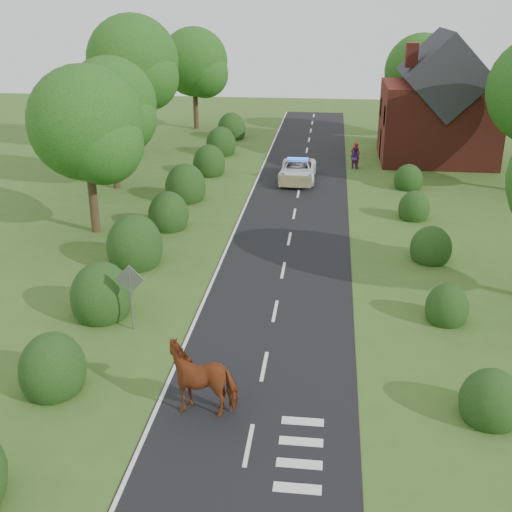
# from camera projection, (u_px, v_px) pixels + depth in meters

# --- Properties ---
(ground) EXTENTS (120.00, 120.00, 0.00)m
(ground) POSITION_uv_depth(u_px,v_px,m) (264.00, 367.00, 20.99)
(ground) COLOR #3D5924
(road) EXTENTS (6.00, 70.00, 0.02)m
(road) POSITION_uv_depth(u_px,v_px,m) (293.00, 220.00, 34.79)
(road) COLOR black
(road) RESTS_ON ground
(road_markings) EXTENTS (4.96, 70.00, 0.01)m
(road_markings) POSITION_uv_depth(u_px,v_px,m) (260.00, 231.00, 33.05)
(road_markings) COLOR white
(road_markings) RESTS_ON road
(hedgerow_left) EXTENTS (2.75, 50.41, 3.00)m
(hedgerow_left) POSITION_uv_depth(u_px,v_px,m) (160.00, 222.00, 32.18)
(hedgerow_left) COLOR black
(hedgerow_left) RESTS_ON ground
(hedgerow_right) EXTENTS (2.10, 45.78, 2.10)m
(hedgerow_right) POSITION_uv_depth(u_px,v_px,m) (427.00, 240.00, 30.39)
(hedgerow_right) COLOR black
(hedgerow_right) RESTS_ON ground
(tree_left_a) EXTENTS (5.74, 5.60, 8.38)m
(tree_left_a) POSITION_uv_depth(u_px,v_px,m) (90.00, 128.00, 30.95)
(tree_left_a) COLOR #332316
(tree_left_a) RESTS_ON ground
(tree_left_b) EXTENTS (5.74, 5.60, 8.07)m
(tree_left_b) POSITION_uv_depth(u_px,v_px,m) (114.00, 108.00, 38.59)
(tree_left_b) COLOR #332316
(tree_left_b) RESTS_ON ground
(tree_left_c) EXTENTS (6.97, 6.80, 10.22)m
(tree_left_c) POSITION_uv_depth(u_px,v_px,m) (136.00, 65.00, 47.36)
(tree_left_c) COLOR #332316
(tree_left_c) RESTS_ON ground
(tree_left_d) EXTENTS (6.15, 6.00, 8.89)m
(tree_left_d) POSITION_uv_depth(u_px,v_px,m) (197.00, 65.00, 56.65)
(tree_left_d) COLOR #332316
(tree_left_d) RESTS_ON ground
(tree_right_c) EXTENTS (6.15, 6.00, 8.58)m
(tree_right_c) POSITION_uv_depth(u_px,v_px,m) (424.00, 74.00, 52.81)
(tree_right_c) COLOR #332316
(tree_right_c) RESTS_ON ground
(road_sign) EXTENTS (1.06, 0.08, 2.53)m
(road_sign) POSITION_uv_depth(u_px,v_px,m) (130.00, 288.00, 22.75)
(road_sign) COLOR gray
(road_sign) RESTS_ON ground
(house) EXTENTS (8.00, 7.40, 9.17)m
(house) POSITION_uv_depth(u_px,v_px,m) (439.00, 108.00, 46.15)
(house) COLOR maroon
(house) RESTS_ON ground
(cow) EXTENTS (2.50, 1.37, 1.75)m
(cow) POSITION_uv_depth(u_px,v_px,m) (203.00, 380.00, 18.68)
(cow) COLOR #6B3110
(cow) RESTS_ON ground
(police_van) EXTENTS (2.31, 5.02, 1.53)m
(police_van) POSITION_uv_depth(u_px,v_px,m) (298.00, 170.00, 41.95)
(police_van) COLOR white
(police_van) RESTS_ON ground
(pedestrian_red) EXTENTS (0.68, 0.48, 1.76)m
(pedestrian_red) POSITION_uv_depth(u_px,v_px,m) (355.00, 155.00, 45.26)
(pedestrian_red) COLOR #B51C11
(pedestrian_red) RESTS_ON ground
(pedestrian_purple) EXTENTS (0.95, 0.89, 1.55)m
(pedestrian_purple) POSITION_uv_depth(u_px,v_px,m) (355.00, 157.00, 44.97)
(pedestrian_purple) COLOR #4A286F
(pedestrian_purple) RESTS_ON ground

